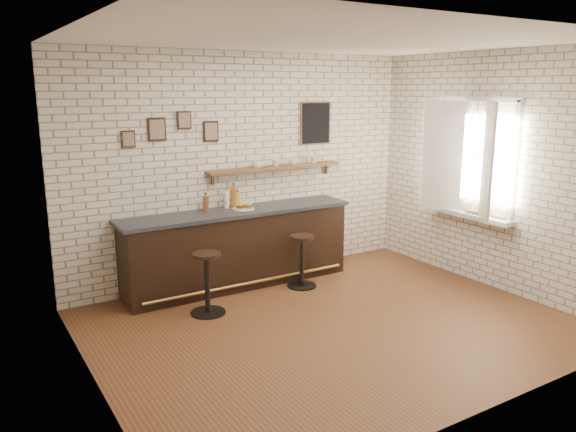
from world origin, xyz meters
name	(u,v)px	position (x,y,z in m)	size (l,w,h in m)	color
ground	(332,325)	(0.00, 0.00, 0.00)	(5.00, 5.00, 0.00)	brown
bar_counter	(238,248)	(-0.29, 1.70, 0.51)	(3.10, 0.65, 1.01)	black
sandwich_plate	(243,209)	(-0.21, 1.69, 1.02)	(0.28, 0.28, 0.01)	white
ciabatta_sandwich	(244,206)	(-0.20, 1.69, 1.06)	(0.23, 0.16, 0.07)	tan
potato_chips	(243,208)	(-0.22, 1.69, 1.02)	(0.26, 0.17, 0.00)	gold
bitters_bottle_brown	(206,203)	(-0.65, 1.87, 1.10)	(0.07, 0.07, 0.23)	brown
bitters_bottle_white	(227,200)	(-0.35, 1.87, 1.12)	(0.07, 0.07, 0.26)	white
bitters_bottle_amber	(234,197)	(-0.25, 1.87, 1.14)	(0.08, 0.08, 0.32)	#A85B1B
condiment_bottle_yellow	(238,200)	(-0.19, 1.87, 1.10)	(0.07, 0.07, 0.22)	gold
bar_stool_left	(207,281)	(-1.03, 1.02, 0.39)	(0.40, 0.40, 0.72)	black
bar_stool_right	(302,259)	(0.38, 1.21, 0.37)	(0.38, 0.38, 0.69)	black
wall_shelf	(276,168)	(0.40, 1.90, 1.48)	(2.00, 0.18, 0.18)	brown
shelf_cup_a	(257,164)	(0.11, 1.90, 1.55)	(0.12, 0.12, 0.09)	white
shelf_cup_b	(276,163)	(0.40, 1.90, 1.55)	(0.11, 0.11, 0.10)	white
shelf_cup_c	(293,162)	(0.68, 1.90, 1.54)	(0.11, 0.11, 0.09)	white
shelf_cup_d	(314,160)	(1.03, 1.90, 1.55)	(0.10, 0.10, 0.10)	white
back_wall_decor	(261,126)	(0.23, 1.98, 2.05)	(2.96, 0.02, 0.56)	black
window_sill	(467,215)	(2.40, 0.30, 0.90)	(0.20, 1.35, 0.06)	white
casement_window	(469,158)	(2.36, 0.30, 1.65)	(0.40, 1.30, 1.56)	white
book_lower	(473,213)	(2.38, 0.19, 0.94)	(0.16, 0.21, 0.02)	tan
book_upper	(471,212)	(2.38, 0.22, 0.96)	(0.15, 0.21, 0.02)	tan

